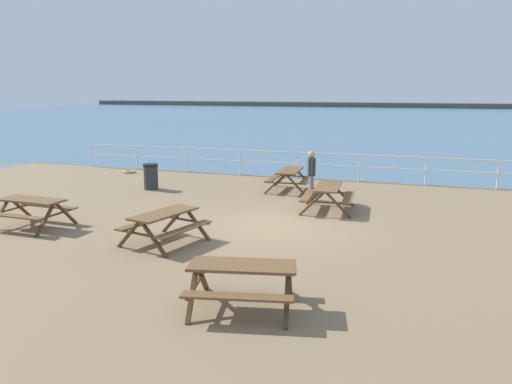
{
  "coord_description": "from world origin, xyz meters",
  "views": [
    {
      "loc": [
        3.82,
        -12.98,
        3.67
      ],
      "look_at": [
        -0.7,
        0.54,
        0.8
      ],
      "focal_mm": 36.05,
      "sensor_mm": 36.0,
      "label": 1
    }
  ],
  "objects_px": {
    "picnic_table_mid_centre": "(32,206)",
    "litter_bin": "(151,176)",
    "visitor": "(311,172)",
    "picnic_table_near_right": "(328,192)",
    "picnic_table_near_left": "(164,220)",
    "picnic_table_far_left": "(290,175)",
    "picnic_table_far_right": "(242,275)"
  },
  "relations": [
    {
      "from": "picnic_table_mid_centre",
      "to": "litter_bin",
      "type": "height_order",
      "value": "litter_bin"
    },
    {
      "from": "visitor",
      "to": "picnic_table_near_right",
      "type": "bearing_deg",
      "value": 100.14
    },
    {
      "from": "picnic_table_near_left",
      "to": "picnic_table_near_right",
      "type": "xyz_separation_m",
      "value": [
        3.09,
        4.63,
        0.0
      ]
    },
    {
      "from": "picnic_table_near_right",
      "to": "visitor",
      "type": "xyz_separation_m",
      "value": [
        -0.82,
        1.34,
        0.36
      ]
    },
    {
      "from": "picnic_table_near_left",
      "to": "visitor",
      "type": "bearing_deg",
      "value": -7.21
    },
    {
      "from": "visitor",
      "to": "litter_bin",
      "type": "bearing_deg",
      "value": -21.34
    },
    {
      "from": "picnic_table_far_left",
      "to": "visitor",
      "type": "xyz_separation_m",
      "value": [
        1.08,
        -1.33,
        0.36
      ]
    },
    {
      "from": "picnic_table_far_left",
      "to": "litter_bin",
      "type": "xyz_separation_m",
      "value": [
        -4.98,
        -1.33,
        -0.1
      ]
    },
    {
      "from": "picnic_table_mid_centre",
      "to": "litter_bin",
      "type": "bearing_deg",
      "value": 89.5
    },
    {
      "from": "picnic_table_mid_centre",
      "to": "visitor",
      "type": "relative_size",
      "value": 1.12
    },
    {
      "from": "picnic_table_far_right",
      "to": "picnic_table_mid_centre",
      "type": "bearing_deg",
      "value": 144.38
    },
    {
      "from": "visitor",
      "to": "litter_bin",
      "type": "height_order",
      "value": "visitor"
    },
    {
      "from": "picnic_table_mid_centre",
      "to": "picnic_table_far_right",
      "type": "distance_m",
      "value": 7.77
    },
    {
      "from": "picnic_table_far_right",
      "to": "picnic_table_near_right",
      "type": "bearing_deg",
      "value": 77.44
    },
    {
      "from": "picnic_table_near_right",
      "to": "visitor",
      "type": "height_order",
      "value": "visitor"
    },
    {
      "from": "picnic_table_near_right",
      "to": "picnic_table_far_right",
      "type": "xyz_separation_m",
      "value": [
        -0.05,
        -7.5,
        0.0
      ]
    },
    {
      "from": "visitor",
      "to": "litter_bin",
      "type": "distance_m",
      "value": 6.08
    },
    {
      "from": "picnic_table_near_left",
      "to": "picnic_table_mid_centre",
      "type": "xyz_separation_m",
      "value": [
        -4.09,
        0.22,
        0.0
      ]
    },
    {
      "from": "picnic_table_mid_centre",
      "to": "picnic_table_far_left",
      "type": "relative_size",
      "value": 0.99
    },
    {
      "from": "picnic_table_far_right",
      "to": "litter_bin",
      "type": "distance_m",
      "value": 11.17
    },
    {
      "from": "picnic_table_near_left",
      "to": "picnic_table_far_right",
      "type": "height_order",
      "value": "same"
    },
    {
      "from": "litter_bin",
      "to": "picnic_table_mid_centre",
      "type": "bearing_deg",
      "value": -92.99
    },
    {
      "from": "picnic_table_near_right",
      "to": "visitor",
      "type": "relative_size",
      "value": 1.16
    },
    {
      "from": "picnic_table_far_left",
      "to": "picnic_table_mid_centre",
      "type": "bearing_deg",
      "value": 140.29
    },
    {
      "from": "picnic_table_near_right",
      "to": "picnic_table_mid_centre",
      "type": "bearing_deg",
      "value": 116.81
    },
    {
      "from": "picnic_table_near_right",
      "to": "litter_bin",
      "type": "relative_size",
      "value": 2.02
    },
    {
      "from": "picnic_table_near_left",
      "to": "picnic_table_far_right",
      "type": "xyz_separation_m",
      "value": [
        3.04,
        -2.87,
        0.0
      ]
    },
    {
      "from": "picnic_table_near_left",
      "to": "picnic_table_far_right",
      "type": "relative_size",
      "value": 1.01
    },
    {
      "from": "picnic_table_mid_centre",
      "to": "visitor",
      "type": "bearing_deg",
      "value": 44.63
    },
    {
      "from": "picnic_table_far_right",
      "to": "picnic_table_far_left",
      "type": "bearing_deg",
      "value": 88.14
    },
    {
      "from": "picnic_table_mid_centre",
      "to": "picnic_table_far_right",
      "type": "bearing_deg",
      "value": -20.94
    },
    {
      "from": "picnic_table_near_left",
      "to": "picnic_table_mid_centre",
      "type": "relative_size",
      "value": 1.13
    }
  ]
}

